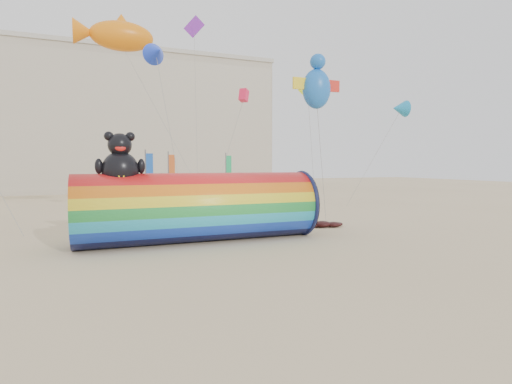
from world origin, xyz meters
name	(u,v)px	position (x,y,z in m)	size (l,w,h in m)	color
ground	(258,237)	(0.00, 0.00, 0.00)	(160.00, 160.00, 0.00)	#CCB58C
hotel_building	(68,122)	(-12.00, 45.95, 10.31)	(60.40, 15.40, 20.60)	#B7AD99
windsock_assembly	(199,205)	(-3.21, 0.19, 1.88)	(12.30, 3.75, 5.67)	red
kite_handler	(312,210)	(5.28, 3.25, 0.92)	(0.67, 0.44, 1.84)	#57595F
fabric_bundle	(325,224)	(5.36, 1.80, 0.17)	(2.62, 1.35, 0.41)	#400D0B
festival_banners	(186,179)	(-0.58, 16.28, 2.64)	(9.20, 5.78, 5.20)	#59595E
flying_kites	(182,55)	(-2.68, 6.79, 11.28)	(31.42, 12.61, 8.32)	orange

